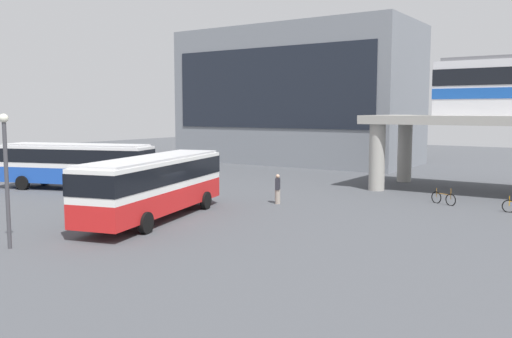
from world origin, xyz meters
name	(u,v)px	position (x,y,z in m)	size (l,w,h in m)	color
ground_plane	(267,195)	(0.00, 10.00, 0.00)	(120.00, 120.00, 0.00)	#47494F
station_building	(297,96)	(-10.28, 31.97, 7.13)	(25.11, 11.46, 14.25)	slate
bus_main	(155,181)	(-0.39, 0.03, 1.99)	(5.30, 11.32, 3.22)	red
bus_secondary	(76,161)	(-12.73, 4.81, 1.99)	(11.26, 6.01, 3.22)	#1E4CB2
bicycle_brown	(443,198)	(10.65, 12.90, 0.36)	(1.65, 0.80, 1.04)	black
pedestrian_at_kerb	(278,190)	(2.34, 7.56, 0.84)	(0.40, 0.47, 1.78)	gray
lamp_post	(6,168)	(-1.04, -7.62, 3.26)	(0.36, 0.36, 5.43)	#3F3F44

